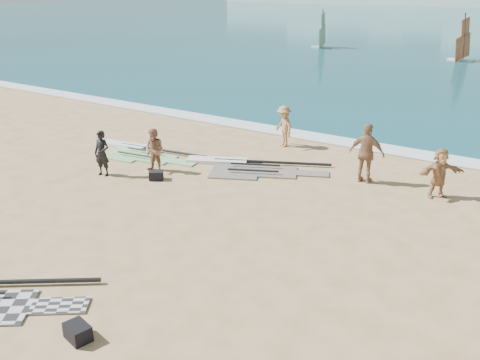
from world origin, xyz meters
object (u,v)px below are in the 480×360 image
Objects in this scene: beachgoer_left at (155,151)px; beachgoer_right at (440,173)px; gear_bag_near at (156,175)px; beachgoer_mid at (284,126)px; rig_green at (137,151)px; rig_orange at (243,166)px; person_wetsuit at (102,153)px; beachgoer_back at (367,153)px; gear_bag_far at (78,332)px.

beachgoer_right reaches higher than beachgoer_left.
beachgoer_mid is at bearing 74.55° from gear_bag_near.
gear_bag_near is (2.68, -1.85, 0.10)m from rig_green.
beachgoer_left reaches higher than rig_orange.
beachgoer_left is (1.21, 1.28, -0.02)m from person_wetsuit.
beachgoer_mid is 6.93m from beachgoer_right.
person_wetsuit is at bearing -139.26° from beachgoer_left.
beachgoer_left is at bearing 21.65° from beachgoer_back.
beachgoer_left is 0.98× the size of beachgoer_right.
gear_bag_near is at bearing -42.76° from rig_green.
beachgoer_right reaches higher than rig_orange.
rig_orange is at bearing 9.89° from beachgoer_back.
rig_green is 3.14× the size of beachgoer_right.
beachgoer_left is 9.32m from beachgoer_right.
beachgoer_mid is (1.60, 5.77, 0.68)m from gear_bag_near.
person_wetsuit is 0.95× the size of beachgoer_mid.
beachgoer_right is at bearing 1.49° from rig_green.
gear_bag_near is 1.04m from beachgoer_left.
beachgoer_back is (5.87, 3.69, 0.84)m from gear_bag_near.
beachgoer_mid is at bearing 34.32° from rig_green.
person_wetsuit is 1.76m from beachgoer_left.
beachgoer_left is at bearing 123.74° from gear_bag_far.
beachgoer_right is at bearing 14.32° from beachgoer_mid.
person_wetsuit is (0.89, -2.53, 0.73)m from rig_green.
beachgoer_back is (4.15, 1.02, 0.94)m from rig_orange.
person_wetsuit reaches higher than rig_green.
gear_bag_near is (-1.73, -2.67, 0.10)m from rig_orange.
person_wetsuit is 8.82m from beachgoer_back.
rig_green is 3.14× the size of person_wetsuit.
beachgoer_right is at bearing 24.30° from gear_bag_near.
rig_green is 3.21× the size of beachgoer_left.
gear_bag_far is 11.47m from beachgoer_right.
rig_orange is at bearing 32.70° from person_wetsuit.
beachgoer_back is at bearing 134.64° from beachgoer_right.
rig_green is at bearing 143.46° from beachgoer_left.
beachgoer_right is (8.20, 3.70, 0.63)m from gear_bag_near.
gear_bag_near is at bearing 158.65° from beachgoer_right.
beachgoer_mid is at bearing -29.90° from beachgoer_back.
gear_bag_far is 0.26× the size of beachgoer_back.
beachgoer_mid is 0.83× the size of beachgoer_back.
beachgoer_back is (4.27, -2.08, 0.17)m from beachgoer_mid.
gear_bag_near is at bearing 9.86° from person_wetsuit.
rig_orange is at bearing 143.42° from beachgoer_right.
gear_bag_far reaches higher than rig_orange.
beachgoer_back is (8.55, 1.84, 0.94)m from rig_green.
beachgoer_right is (10.89, 1.85, 0.73)m from rig_green.
rig_orange is at bearing -55.91° from beachgoer_mid.
beachgoer_back reaches higher than beachgoer_mid.
rig_green is 2.55m from beachgoer_left.
beachgoer_left is at bearing 35.65° from person_wetsuit.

